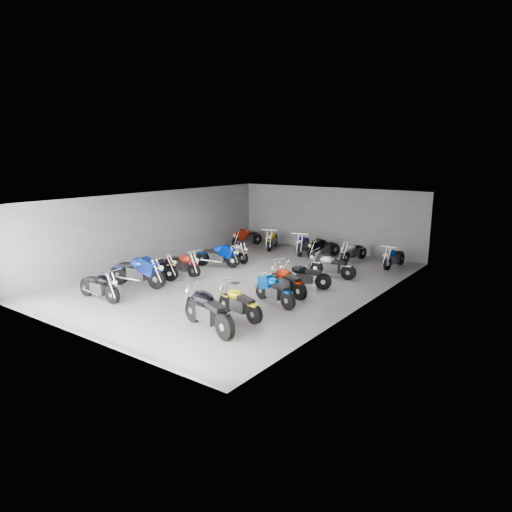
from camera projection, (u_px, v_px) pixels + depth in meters
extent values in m
plane|color=gray|center=(243.00, 280.00, 17.71)|extent=(14.00, 14.00, 0.00)
cube|color=slate|center=(328.00, 219.00, 22.88)|extent=(10.00, 0.10, 3.20)
cube|color=slate|center=(154.00, 228.00, 20.24)|extent=(0.10, 14.00, 3.20)
cube|color=slate|center=(367.00, 257.00, 14.48)|extent=(0.10, 14.00, 3.20)
cube|color=black|center=(243.00, 197.00, 17.01)|extent=(10.00, 14.00, 0.04)
cube|color=black|center=(235.00, 283.00, 17.32)|extent=(0.32, 0.32, 0.01)
cylinder|color=black|center=(112.00, 295.00, 14.86)|extent=(0.62, 0.13, 0.62)
cylinder|color=black|center=(87.00, 287.00, 15.68)|extent=(0.62, 0.15, 0.62)
cube|color=#2D2D30|center=(99.00, 288.00, 15.25)|extent=(0.63, 0.29, 0.39)
ellipsoid|color=black|center=(102.00, 280.00, 15.06)|extent=(0.66, 0.39, 0.35)
cube|color=black|center=(93.00, 279.00, 15.37)|extent=(0.59, 0.27, 0.18)
cylinder|color=black|center=(156.00, 279.00, 16.51)|extent=(0.74, 0.32, 0.73)
cylinder|color=black|center=(119.00, 275.00, 17.12)|extent=(0.75, 0.34, 0.73)
cube|color=#2D2D30|center=(137.00, 274.00, 16.79)|extent=(0.80, 0.51, 0.46)
ellipsoid|color=navy|center=(142.00, 265.00, 16.62)|extent=(0.86, 0.63, 0.41)
cube|color=black|center=(129.00, 265.00, 16.86)|extent=(0.75, 0.48, 0.21)
cylinder|color=black|center=(170.00, 273.00, 17.55)|extent=(0.62, 0.31, 0.61)
cylinder|color=black|center=(139.00, 271.00, 17.96)|extent=(0.63, 0.33, 0.61)
cube|color=#2D2D30|center=(154.00, 270.00, 17.74)|extent=(0.68, 0.47, 0.38)
ellipsoid|color=black|center=(159.00, 262.00, 17.61)|extent=(0.74, 0.57, 0.35)
cube|color=black|center=(147.00, 262.00, 17.77)|extent=(0.64, 0.44, 0.17)
cylinder|color=black|center=(194.00, 271.00, 17.96)|extent=(0.62, 0.13, 0.61)
cylinder|color=black|center=(170.00, 266.00, 18.78)|extent=(0.62, 0.15, 0.61)
cube|color=#2D2D30|center=(181.00, 266.00, 18.35)|extent=(0.63, 0.30, 0.38)
ellipsoid|color=maroon|center=(185.00, 259.00, 18.16)|extent=(0.66, 0.39, 0.35)
cube|color=black|center=(176.00, 258.00, 18.47)|extent=(0.59, 0.28, 0.17)
cylinder|color=black|center=(233.00, 261.00, 19.64)|extent=(0.63, 0.34, 0.63)
cylinder|color=black|center=(202.00, 259.00, 20.00)|extent=(0.64, 0.36, 0.63)
cube|color=#2D2D30|center=(217.00, 257.00, 19.80)|extent=(0.70, 0.50, 0.39)
ellipsoid|color=#0121B0|center=(222.00, 251.00, 19.68)|extent=(0.76, 0.60, 0.35)
cube|color=black|center=(210.00, 251.00, 19.82)|extent=(0.65, 0.47, 0.18)
cylinder|color=black|center=(243.00, 258.00, 20.31)|extent=(0.59, 0.26, 0.58)
cylinder|color=black|center=(226.00, 253.00, 21.31)|extent=(0.59, 0.28, 0.58)
cube|color=#2D2D30|center=(235.00, 253.00, 20.79)|extent=(0.64, 0.41, 0.36)
ellipsoid|color=silver|center=(237.00, 248.00, 20.57)|extent=(0.69, 0.51, 0.32)
cube|color=black|center=(231.00, 247.00, 20.95)|extent=(0.60, 0.39, 0.16)
cylinder|color=black|center=(193.00, 310.00, 13.24)|extent=(0.74, 0.34, 0.73)
cylinder|color=black|center=(225.00, 326.00, 11.96)|extent=(0.75, 0.37, 0.73)
cube|color=#2D2D30|center=(208.00, 314.00, 12.58)|extent=(0.81, 0.53, 0.46)
ellipsoid|color=black|center=(203.00, 299.00, 12.69)|extent=(0.87, 0.65, 0.41)
cube|color=black|center=(215.00, 306.00, 12.22)|extent=(0.76, 0.50, 0.21)
cylinder|color=black|center=(225.00, 303.00, 14.07)|extent=(0.60, 0.24, 0.59)
cylinder|color=black|center=(254.00, 314.00, 13.10)|extent=(0.61, 0.26, 0.59)
cube|color=#2D2D30|center=(239.00, 305.00, 13.56)|extent=(0.64, 0.39, 0.37)
ellipsoid|color=yellow|center=(235.00, 294.00, 13.65)|extent=(0.69, 0.49, 0.33)
cube|color=black|center=(246.00, 299.00, 13.29)|extent=(0.60, 0.37, 0.17)
cylinder|color=black|center=(262.00, 290.00, 15.38)|extent=(0.61, 0.29, 0.60)
cylinder|color=black|center=(288.00, 300.00, 14.32)|extent=(0.61, 0.31, 0.60)
cube|color=#2D2D30|center=(274.00, 292.00, 14.83)|extent=(0.66, 0.45, 0.37)
ellipsoid|color=#003F8F|center=(271.00, 282.00, 14.93)|extent=(0.71, 0.54, 0.34)
cube|color=black|center=(280.00, 287.00, 14.54)|extent=(0.62, 0.42, 0.17)
cylinder|color=black|center=(276.00, 281.00, 16.41)|extent=(0.62, 0.35, 0.62)
cylinder|color=black|center=(300.00, 291.00, 15.25)|extent=(0.63, 0.36, 0.62)
cube|color=#2D2D30|center=(288.00, 283.00, 15.81)|extent=(0.69, 0.50, 0.39)
ellipsoid|color=#881300|center=(284.00, 274.00, 15.92)|extent=(0.75, 0.60, 0.35)
cube|color=black|center=(293.00, 278.00, 15.50)|extent=(0.65, 0.47, 0.18)
cylinder|color=black|center=(286.00, 279.00, 16.77)|extent=(0.60, 0.34, 0.60)
cylinder|color=black|center=(323.00, 282.00, 16.45)|extent=(0.61, 0.35, 0.60)
cube|color=#2D2D30|center=(305.00, 278.00, 16.59)|extent=(0.67, 0.49, 0.37)
ellipsoid|color=black|center=(299.00, 270.00, 16.57)|extent=(0.73, 0.58, 0.34)
cube|color=black|center=(313.00, 271.00, 16.46)|extent=(0.62, 0.45, 0.17)
cylinder|color=black|center=(316.00, 268.00, 18.38)|extent=(0.61, 0.19, 0.60)
cylinder|color=black|center=(348.00, 272.00, 17.71)|extent=(0.61, 0.20, 0.60)
cube|color=#2D2D30|center=(332.00, 268.00, 18.02)|extent=(0.64, 0.35, 0.38)
ellipsoid|color=#9A9B9E|center=(327.00, 260.00, 18.06)|extent=(0.67, 0.44, 0.34)
cube|color=black|center=(339.00, 262.00, 17.82)|extent=(0.60, 0.32, 0.17)
cylinder|color=black|center=(237.00, 242.00, 23.83)|extent=(0.25, 0.63, 0.62)
cylinder|color=black|center=(257.00, 239.00, 24.75)|extent=(0.26, 0.63, 0.62)
cube|color=#2D2D30|center=(247.00, 239.00, 24.27)|extent=(0.41, 0.67, 0.39)
ellipsoid|color=maroon|center=(244.00, 233.00, 24.07)|extent=(0.51, 0.72, 0.35)
cube|color=black|center=(251.00, 233.00, 24.42)|extent=(0.38, 0.63, 0.18)
cylinder|color=black|center=(269.00, 245.00, 22.92)|extent=(0.35, 0.63, 0.63)
cylinder|color=black|center=(275.00, 240.00, 24.26)|extent=(0.37, 0.64, 0.63)
cube|color=#2D2D30|center=(272.00, 241.00, 23.56)|extent=(0.51, 0.70, 0.39)
ellipsoid|color=yellow|center=(271.00, 236.00, 23.29)|extent=(0.61, 0.76, 0.35)
cube|color=black|center=(274.00, 235.00, 23.80)|extent=(0.47, 0.65, 0.18)
cylinder|color=black|center=(300.00, 250.00, 21.79)|extent=(0.31, 0.63, 0.62)
cylinder|color=black|center=(306.00, 245.00, 23.10)|extent=(0.33, 0.64, 0.62)
cube|color=#2D2D30|center=(303.00, 245.00, 22.43)|extent=(0.47, 0.69, 0.39)
ellipsoid|color=#0E0A62|center=(302.00, 240.00, 22.16)|extent=(0.57, 0.75, 0.35)
cube|color=black|center=(305.00, 239.00, 22.66)|extent=(0.44, 0.65, 0.18)
cylinder|color=black|center=(313.00, 253.00, 21.25)|extent=(0.32, 0.60, 0.60)
cylinder|color=black|center=(334.00, 250.00, 21.97)|extent=(0.34, 0.61, 0.60)
cube|color=#2D2D30|center=(324.00, 249.00, 21.59)|extent=(0.48, 0.67, 0.37)
ellipsoid|color=black|center=(321.00, 244.00, 21.41)|extent=(0.57, 0.73, 0.34)
cube|color=black|center=(329.00, 243.00, 21.69)|extent=(0.45, 0.62, 0.17)
cylinder|color=black|center=(345.00, 257.00, 20.42)|extent=(0.23, 0.60, 0.58)
cylinder|color=black|center=(362.00, 253.00, 21.30)|extent=(0.24, 0.60, 0.58)
cube|color=#2D2D30|center=(354.00, 253.00, 20.84)|extent=(0.38, 0.63, 0.37)
ellipsoid|color=silver|center=(351.00, 247.00, 20.64)|extent=(0.47, 0.68, 0.33)
cube|color=black|center=(358.00, 247.00, 20.98)|extent=(0.36, 0.59, 0.17)
cylinder|color=black|center=(387.00, 264.00, 19.20)|extent=(0.17, 0.58, 0.57)
cylinder|color=black|center=(401.00, 259.00, 20.14)|extent=(0.18, 0.58, 0.57)
cube|color=#2D2D30|center=(394.00, 259.00, 19.65)|extent=(0.32, 0.60, 0.36)
ellipsoid|color=navy|center=(393.00, 253.00, 19.44)|extent=(0.41, 0.64, 0.32)
cube|color=black|center=(398.00, 252.00, 19.81)|extent=(0.30, 0.56, 0.16)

